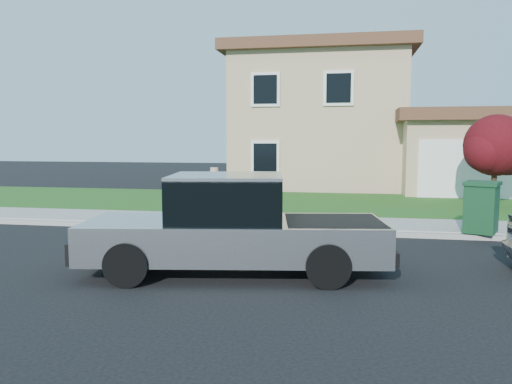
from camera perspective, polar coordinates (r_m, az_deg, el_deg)
ground at (r=10.07m, az=1.80°, el=-7.75°), size 80.00×80.00×0.00m
curb at (r=12.79m, az=8.23°, el=-4.57°), size 40.00×0.20×0.12m
sidewalk at (r=13.87m, az=8.41°, el=-3.68°), size 40.00×2.00×0.15m
lawn at (r=18.33m, az=8.93°, el=-1.41°), size 40.00×7.00×0.10m
house at (r=26.06m, az=10.23°, el=7.63°), size 14.00×11.30×6.85m
pickup_truck at (r=8.92m, az=-2.63°, el=-4.11°), size 5.63×2.64×1.78m
woman at (r=12.82m, az=-4.75°, el=-1.16°), size 0.63×0.49×1.69m
ornamental_tree at (r=18.59m, az=25.80°, el=4.53°), size 2.28×2.06×3.14m
trash_bin at (r=13.26m, az=24.36°, el=-1.53°), size 1.04×1.10×1.24m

